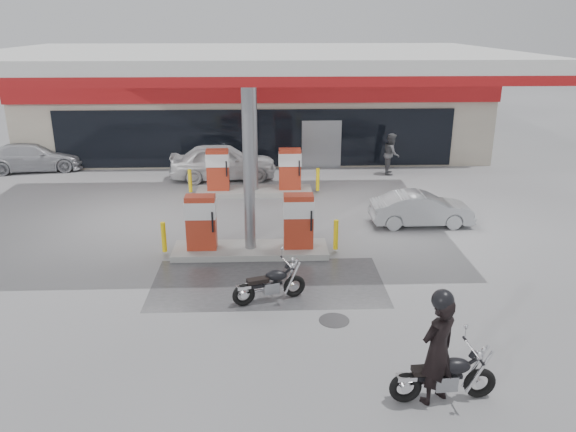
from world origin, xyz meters
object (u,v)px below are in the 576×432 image
parked_motorcycle (271,285)px  attendant (391,154)px  sedan_white (223,161)px  pump_island_far (254,176)px  pump_island_near (250,230)px  hatchback_silver (421,209)px  main_motorcycle (445,378)px  parked_car_left (35,157)px  biker_main (438,350)px

parked_motorcycle → attendant: 12.99m
parked_motorcycle → sedan_white: (-1.93, 11.18, 0.34)m
pump_island_far → parked_motorcycle: (0.56, -8.98, -0.29)m
pump_island_far → parked_motorcycle: bearing=-86.4°
pump_island_near → attendant: size_ratio=2.84×
pump_island_near → hatchback_silver: size_ratio=1.53×
attendant → hatchback_silver: size_ratio=0.54×
pump_island_far → main_motorcycle: (3.65, -12.87, -0.26)m
attendant → parked_car_left: attendant is taller
biker_main → hatchback_silver: 9.35m
pump_island_far → hatchback_silver: size_ratio=1.53×
biker_main → parked_car_left: 21.59m
pump_island_far → attendant: 6.62m
pump_island_near → main_motorcycle: 7.78m
sedan_white → hatchback_silver: 9.20m
biker_main → pump_island_near: bearing=-93.5°
parked_motorcycle → sedan_white: sedan_white is taller
pump_island_far → hatchback_silver: bearing=-34.1°
main_motorcycle → attendant: bearing=78.0°
attendant → biker_main: bearing=-177.6°
pump_island_near → parked_car_left: pump_island_near is taller
sedan_white → attendant: (7.37, 0.60, 0.14)m
pump_island_near → hatchback_silver: (5.61, 2.20, -0.16)m
parked_motorcycle → parked_car_left: (-10.56, 12.98, 0.21)m
hatchback_silver → parked_car_left: (-15.61, 7.80, 0.08)m
main_motorcycle → sedan_white: size_ratio=0.44×
pump_island_far → main_motorcycle: size_ratio=2.61×
pump_island_far → sedan_white: size_ratio=1.14×
main_motorcycle → parked_motorcycle: bearing=125.0°
pump_island_near → main_motorcycle: bearing=-62.0°
pump_island_far → biker_main: bearing=-75.0°
parked_car_left → pump_island_near: bearing=-144.8°
sedan_white → attendant: size_ratio=2.49×
pump_island_far → hatchback_silver: 6.78m
pump_island_near → sedan_white: (-1.37, 8.20, 0.06)m
pump_island_near → main_motorcycle: size_ratio=2.61×
biker_main → parked_motorcycle: size_ratio=1.14×
pump_island_near → hatchback_silver: bearing=21.4°
parked_motorcycle → sedan_white: 11.35m
parked_motorcycle → pump_island_far: bearing=74.7°
attendant → main_motorcycle: bearing=-176.9°
pump_island_near → pump_island_far: same height
parked_motorcycle → sedan_white: bearing=80.9°
main_motorcycle → pump_island_near: bearing=114.5°
pump_island_far → sedan_white: bearing=121.9°
sedan_white → parked_motorcycle: bearing=-174.9°
pump_island_near → parked_motorcycle: 3.05m
attendant → pump_island_near: bearing=157.3°
pump_island_far → sedan_white: pump_island_far is taller
main_motorcycle → parked_car_left: size_ratio=0.45×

